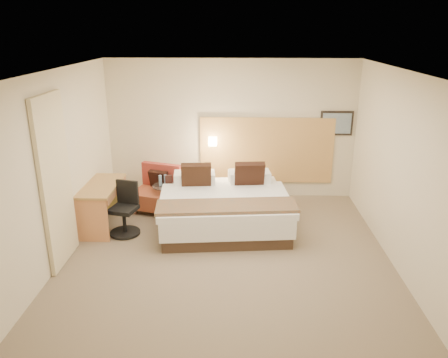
{
  "coord_description": "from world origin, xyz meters",
  "views": [
    {
      "loc": [
        0.17,
        -5.82,
        3.24
      ],
      "look_at": [
        -0.07,
        0.54,
        1.02
      ],
      "focal_mm": 35.0,
      "sensor_mm": 36.0,
      "label": 1
    }
  ],
  "objects_px": {
    "desk": "(103,194)",
    "bed": "(224,206)",
    "side_table": "(166,198)",
    "lounge_chair": "(157,192)",
    "desk_chair": "(125,213)"
  },
  "relations": [
    {
      "from": "desk",
      "to": "bed",
      "type": "bearing_deg",
      "value": 4.88
    },
    {
      "from": "lounge_chair",
      "to": "desk_chair",
      "type": "bearing_deg",
      "value": -108.15
    },
    {
      "from": "side_table",
      "to": "desk",
      "type": "height_order",
      "value": "desk"
    },
    {
      "from": "side_table",
      "to": "desk_chair",
      "type": "distance_m",
      "value": 1.02
    },
    {
      "from": "desk",
      "to": "desk_chair",
      "type": "bearing_deg",
      "value": -30.67
    },
    {
      "from": "bed",
      "to": "side_table",
      "type": "height_order",
      "value": "bed"
    },
    {
      "from": "desk",
      "to": "desk_chair",
      "type": "distance_m",
      "value": 0.54
    },
    {
      "from": "side_table",
      "to": "lounge_chair",
      "type": "bearing_deg",
      "value": 139.08
    },
    {
      "from": "bed",
      "to": "desk_chair",
      "type": "height_order",
      "value": "bed"
    },
    {
      "from": "bed",
      "to": "desk",
      "type": "distance_m",
      "value": 2.05
    },
    {
      "from": "side_table",
      "to": "desk_chair",
      "type": "bearing_deg",
      "value": -121.34
    },
    {
      "from": "bed",
      "to": "lounge_chair",
      "type": "distance_m",
      "value": 1.41
    },
    {
      "from": "bed",
      "to": "lounge_chair",
      "type": "height_order",
      "value": "bed"
    },
    {
      "from": "lounge_chair",
      "to": "desk",
      "type": "xyz_separation_m",
      "value": [
        -0.76,
        -0.78,
        0.27
      ]
    },
    {
      "from": "lounge_chair",
      "to": "desk",
      "type": "relative_size",
      "value": 0.79
    }
  ]
}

